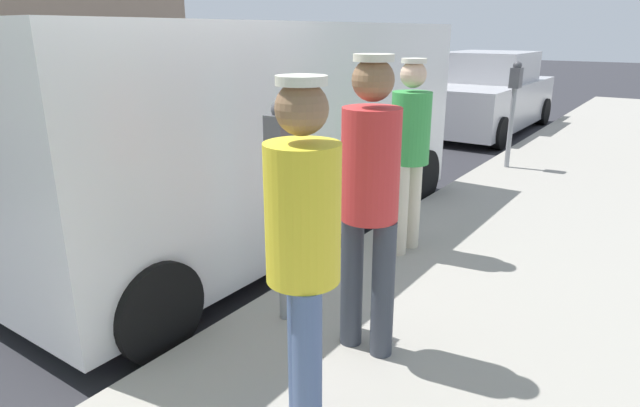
{
  "coord_description": "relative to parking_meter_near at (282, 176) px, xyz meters",
  "views": [
    {
      "loc": [
        3.46,
        -2.5,
        2.08
      ],
      "look_at": [
        1.65,
        0.14,
        1.05
      ],
      "focal_mm": 30.27,
      "sensor_mm": 36.0,
      "label": 1
    }
  ],
  "objects": [
    {
      "name": "ground_plane",
      "position": [
        -1.35,
        -0.14,
        -1.18
      ],
      "size": [
        80.0,
        80.0,
        0.0
      ],
      "primitive_type": "plane",
      "color": "#2D2D33"
    },
    {
      "name": "parking_meter_near",
      "position": [
        0.0,
        0.0,
        0.0
      ],
      "size": [
        0.14,
        0.18,
        1.52
      ],
      "color": "gray",
      "rests_on": "sidewalk_slab"
    },
    {
      "name": "parking_meter_far",
      "position": [
        0.0,
        5.33,
        0.0
      ],
      "size": [
        0.14,
        0.18,
        1.52
      ],
      "color": "gray",
      "rests_on": "sidewalk_slab"
    },
    {
      "name": "pedestrian_in_green",
      "position": [
        0.15,
        1.6,
        -0.05
      ],
      "size": [
        0.34,
        0.36,
        1.71
      ],
      "color": "beige",
      "rests_on": "sidewalk_slab"
    },
    {
      "name": "pedestrian_in_red",
      "position": [
        0.65,
        -0.0,
        0.02
      ],
      "size": [
        0.36,
        0.34,
        1.81
      ],
      "color": "#383D47",
      "rests_on": "sidewalk_slab"
    },
    {
      "name": "pedestrian_in_yellow",
      "position": [
        0.78,
        -0.83,
        -0.02
      ],
      "size": [
        0.34,
        0.34,
        1.76
      ],
      "color": "#4C608C",
      "rests_on": "sidewalk_slab"
    },
    {
      "name": "parked_van",
      "position": [
        -1.5,
        1.38,
        -0.03
      ],
      "size": [
        2.15,
        5.21,
        2.15
      ],
      "color": "white",
      "rests_on": "ground"
    },
    {
      "name": "parked_sedan_ahead",
      "position": [
        -1.56,
        8.89,
        -0.43
      ],
      "size": [
        1.95,
        4.41,
        1.65
      ],
      "color": "#BCBCC1",
      "rests_on": "ground"
    }
  ]
}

